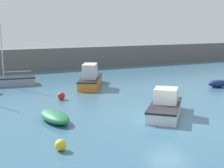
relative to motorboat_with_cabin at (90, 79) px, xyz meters
The scene contains 9 objects.
ground_plane 12.55m from the motorboat_with_cabin, 88.38° to the right, with size 120.00×120.00×0.20m, color #38667F.
harbor_breakwater 14.24m from the motorboat_with_cabin, 88.57° to the left, with size 61.16×3.37×2.81m, color #66605B.
motorboat_with_cabin is the anchor object (origin of this frame).
rowboat_white_midwater 11.17m from the motorboat_with_cabin, 122.07° to the right, with size 1.85×3.26×0.64m.
sailboat_tall_mast 8.49m from the motorboat_with_cabin, 152.63° to the left, with size 6.09×2.52×6.02m.
dinghy_near_pier 12.22m from the motorboat_with_cabin, 26.15° to the right, with size 2.16×1.20×0.70m.
motorboat_grey_hull 11.16m from the motorboat_with_cabin, 84.50° to the right, with size 4.50×4.80×1.77m.
mooring_buoy_red 5.73m from the motorboat_with_cabin, 134.57° to the right, with size 0.60×0.60×0.60m, color red.
mooring_buoy_yellow 15.58m from the motorboat_with_cabin, 115.88° to the right, with size 0.56×0.56×0.56m, color yellow.
Camera 1 is at (-10.73, -15.21, 5.91)m, focal length 50.00 mm.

